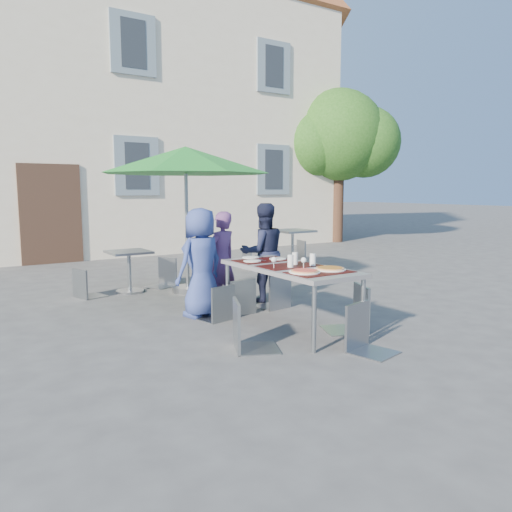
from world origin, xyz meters
TOP-DOWN VIEW (x-y plane):
  - ground at (0.00, 0.00)m, footprint 90.00×90.00m
  - building at (-0.00, 11.50)m, footprint 13.60×8.20m
  - tree at (6.55, 7.54)m, footprint 3.60×3.00m
  - dining_table at (-0.76, 0.39)m, footprint 0.80×1.85m
  - pizza_near_left at (-0.93, -0.10)m, footprint 0.34×0.34m
  - pizza_near_right at (-0.58, -0.12)m, footprint 0.35×0.35m
  - glassware at (-0.72, 0.29)m, footprint 0.55×0.36m
  - place_settings at (-0.76, 1.01)m, footprint 0.64×0.52m
  - child_0 at (-1.37, 1.47)m, footprint 0.78×0.60m
  - child_1 at (-0.94, 1.70)m, footprint 0.56×0.45m
  - child_2 at (-0.19, 1.79)m, footprint 0.77×0.54m
  - chair_0 at (-1.29, 1.16)m, footprint 0.46×0.46m
  - chair_1 at (-0.90, 1.30)m, footprint 0.42×0.42m
  - chair_2 at (-0.31, 1.30)m, footprint 0.44×0.44m
  - chair_3 at (-1.62, -0.02)m, footprint 0.58×0.58m
  - chair_4 at (-0.20, -0.10)m, footprint 0.59×0.59m
  - chair_5 at (-0.63, -0.72)m, footprint 0.49×0.50m
  - patio_umbrella at (-0.85, 2.97)m, footprint 2.65×2.65m
  - cafe_table_0 at (-1.64, 3.46)m, footprint 0.63×0.63m
  - bg_chair_l_0 at (-2.34, 3.44)m, footprint 0.48×0.47m
  - bg_chair_r_0 at (-0.97, 3.66)m, footprint 0.54×0.54m
  - cafe_table_1 at (2.13, 4.11)m, footprint 0.74×0.74m
  - bg_chair_l_1 at (1.23, 4.32)m, footprint 0.45×0.44m
  - bg_chair_r_1 at (2.61, 4.55)m, footprint 0.52×0.51m

SIDE VIEW (x-z plane):
  - ground at x=0.00m, z-range 0.00..0.00m
  - cafe_table_0 at x=-1.64m, z-range 0.10..0.77m
  - bg_chair_l_0 at x=-2.34m, z-range 0.07..0.92m
  - chair_0 at x=-1.29m, z-range 0.07..0.93m
  - chair_2 at x=-0.31m, z-range 0.07..0.97m
  - chair_1 at x=-0.90m, z-range 0.07..0.97m
  - bg_chair_l_1 at x=1.23m, z-range 0.08..0.98m
  - bg_chair_r_0 at x=-0.97m, z-range 0.08..1.00m
  - chair_5 at x=-0.63m, z-range 0.08..1.01m
  - cafe_table_1 at x=2.13m, z-range 0.17..0.96m
  - bg_chair_r_1 at x=2.61m, z-range 0.08..1.05m
  - chair_3 at x=-1.62m, z-range 0.09..1.07m
  - chair_4 at x=-0.20m, z-range 0.09..1.10m
  - child_1 at x=-0.94m, z-range 0.00..1.35m
  - dining_table at x=-0.76m, z-range 0.32..1.07m
  - child_0 at x=-1.37m, z-range 0.00..1.41m
  - child_2 at x=-0.19m, z-range 0.00..1.44m
  - place_settings at x=-0.76m, z-range 0.76..0.77m
  - pizza_near_left at x=-0.93m, z-range 0.75..0.78m
  - pizza_near_right at x=-0.58m, z-range 0.75..0.78m
  - glassware at x=-0.72m, z-range 0.75..0.90m
  - patio_umbrella at x=-0.85m, z-range 0.92..3.23m
  - tree at x=6.55m, z-range 0.90..5.60m
  - building at x=0.00m, z-range -0.70..10.40m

